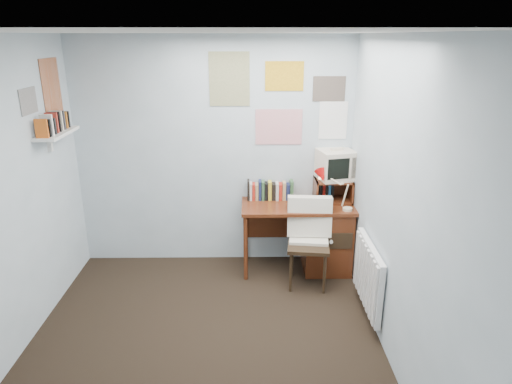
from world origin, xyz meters
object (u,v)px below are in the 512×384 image
tv_riser (333,190)px  radiator (368,276)px  desk (321,235)px  crt_tv (336,163)px  wall_shelf (57,133)px  desk_lamp (349,194)px  desk_chair (308,246)px

tv_riser → radiator: 1.15m
desk → crt_tv: (0.14, 0.13, 0.78)m
desk → wall_shelf: 2.87m
desk_lamp → wall_shelf: bearing=-157.3°
desk_lamp → wall_shelf: (-2.80, -0.20, 0.68)m
tv_riser → crt_tv: (0.02, 0.02, 0.30)m
tv_riser → radiator: size_ratio=0.50×
crt_tv → tv_riser: bearing=-149.1°
crt_tv → desk_chair: bearing=-137.5°
crt_tv → wall_shelf: 2.79m
desk_chair → crt_tv: size_ratio=2.46×
desk → desk_chair: (-0.19, -0.36, 0.04)m
tv_riser → desk_lamp: bearing=-68.9°
crt_tv → wall_shelf: wall_shelf is taller
desk → tv_riser: tv_riser is taller
desk → desk_chair: bearing=-117.7°
wall_shelf → tv_riser: bearing=10.3°
desk → crt_tv: crt_tv is taller
tv_riser → crt_tv: size_ratio=1.10×
desk → desk_lamp: desk_lamp is taller
desk_chair → tv_riser: 0.71m
crt_tv → wall_shelf: bearing=177.0°
desk_chair → tv_riser: size_ratio=2.23×
desk → crt_tv: size_ratio=3.31×
desk_chair → tv_riser: tv_riser is taller
desk_chair → tv_riser: bearing=63.9°
desk → desk_lamp: 0.61m
desk → radiator: desk is taller
desk → desk_lamp: (0.23, -0.17, 0.54)m
crt_tv → radiator: crt_tv is taller
radiator → wall_shelf: 3.15m
desk → wall_shelf: (-2.57, -0.38, 1.21)m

